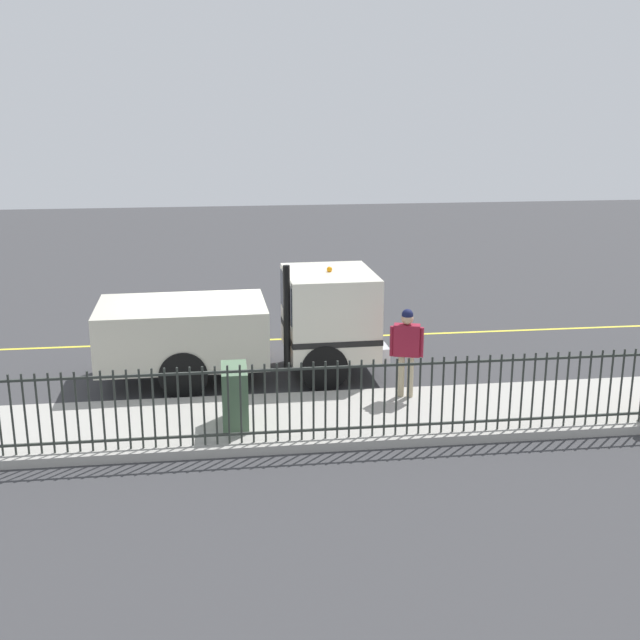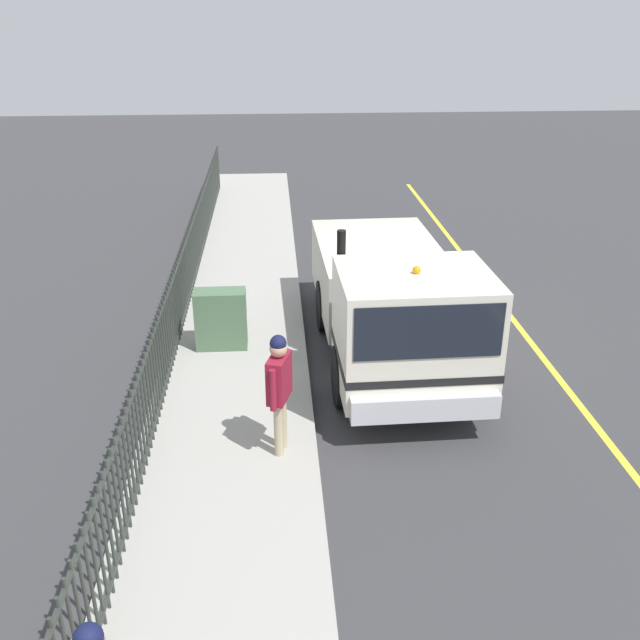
% 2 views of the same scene
% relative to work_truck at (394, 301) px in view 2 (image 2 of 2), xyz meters
% --- Properties ---
extents(ground_plane, '(59.89, 59.89, 0.00)m').
position_rel_work_truck_xyz_m(ground_plane, '(-0.29, -1.09, -1.23)').
color(ground_plane, '#38383A').
rests_on(ground_plane, ground).
extents(sidewalk_slab, '(2.49, 27.22, 0.16)m').
position_rel_work_truck_xyz_m(sidewalk_slab, '(2.70, -1.09, -1.15)').
color(sidewalk_slab, '#A3A099').
rests_on(sidewalk_slab, ground).
extents(lane_marking, '(0.12, 24.50, 0.01)m').
position_rel_work_truck_xyz_m(lane_marking, '(-2.74, -1.09, -1.23)').
color(lane_marking, yellow).
rests_on(lane_marking, ground).
extents(work_truck, '(2.36, 5.94, 2.60)m').
position_rel_work_truck_xyz_m(work_truck, '(0.00, 0.00, 0.00)').
color(work_truck, silver).
rests_on(work_truck, ground).
extents(worker_standing, '(0.36, 0.62, 1.75)m').
position_rel_work_truck_xyz_m(worker_standing, '(1.95, 2.62, -0.01)').
color(worker_standing, maroon).
rests_on(worker_standing, sidewalk_slab).
extents(iron_fence, '(0.04, 23.18, 1.37)m').
position_rel_work_truck_xyz_m(iron_fence, '(3.73, -1.09, -0.38)').
color(iron_fence, '#2D332D').
rests_on(iron_fence, sidewalk_slab).
extents(utility_cabinet, '(0.89, 0.45, 1.06)m').
position_rel_work_truck_xyz_m(utility_cabinet, '(2.94, -0.67, -0.54)').
color(utility_cabinet, '#4C6B4C').
rests_on(utility_cabinet, sidewalk_slab).
extents(traffic_cone, '(0.51, 0.51, 0.73)m').
position_rel_work_truck_xyz_m(traffic_cone, '(-1.59, -0.11, -0.87)').
color(traffic_cone, orange).
rests_on(traffic_cone, ground).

